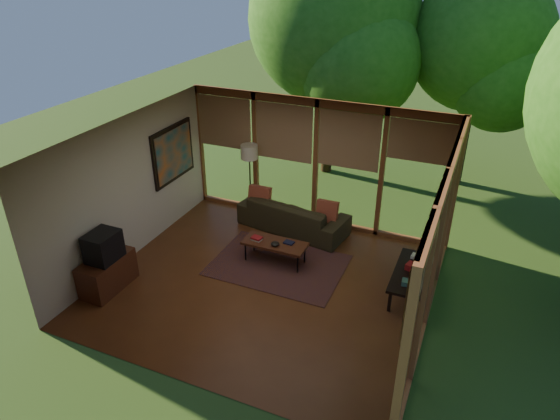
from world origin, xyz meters
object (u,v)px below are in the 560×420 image
at_px(sofa, 293,215).
at_px(media_cabinet, 107,273).
at_px(floor_lamp, 249,156).
at_px(coffee_table, 275,244).
at_px(side_console, 412,274).
at_px(television, 103,246).

bearing_deg(sofa, media_cabinet, 64.38).
bearing_deg(floor_lamp, media_cabinet, -107.91).
distance_m(sofa, coffee_table, 1.30).
xyz_separation_m(media_cabinet, coffee_table, (2.34, 1.89, 0.09)).
relative_size(coffee_table, side_console, 0.86).
relative_size(television, side_console, 0.39).
distance_m(media_cabinet, coffee_table, 3.01).
bearing_deg(floor_lamp, coffee_table, -50.33).
relative_size(sofa, coffee_table, 1.91).
bearing_deg(side_console, media_cabinet, -158.65).
height_order(television, floor_lamp, floor_lamp).
bearing_deg(side_console, floor_lamp, 158.54).
bearing_deg(sofa, side_console, 163.42).
bearing_deg(coffee_table, side_console, 0.30).
distance_m(floor_lamp, coffee_table, 2.19).
bearing_deg(media_cabinet, floor_lamp, 72.09).
xyz_separation_m(coffee_table, side_console, (2.53, 0.01, 0.02)).
distance_m(media_cabinet, side_console, 5.23).
xyz_separation_m(television, side_console, (4.85, 1.90, -0.44)).
bearing_deg(media_cabinet, television, 0.00).
height_order(coffee_table, side_console, side_console).
bearing_deg(sofa, television, 64.63).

